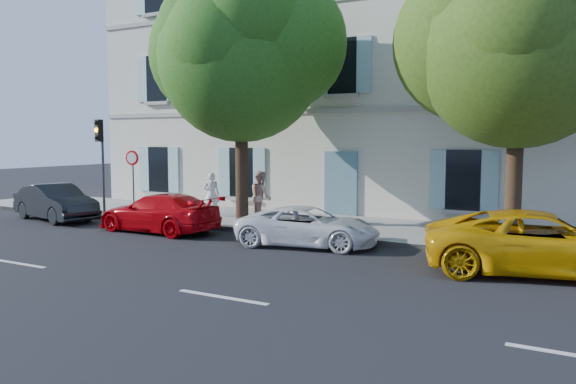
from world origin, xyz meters
The scene contains 14 objects.
ground centered at (0.00, 0.00, 0.00)m, with size 90.00×90.00×0.00m, color black.
sidewalk centered at (0.00, 4.45, 0.07)m, with size 36.00×4.50×0.15m, color #A09E96.
kerb centered at (0.00, 2.28, 0.08)m, with size 36.00×0.16×0.16m, color #9E998E.
building centered at (0.00, 10.20, 6.00)m, with size 28.00×7.00×12.00m, color beige.
car_dark_sedan centered at (-11.14, 1.26, 0.66)m, with size 1.40×4.00×1.32m, color black.
car_red_coupe centered at (-6.10, 1.12, 0.62)m, with size 1.72×4.24×1.23m, color #C1050C.
car_white_coupe centered at (-0.88, 1.29, 0.55)m, with size 1.82×3.95×1.10m, color white.
car_yellow_supercar centered at (5.09, 0.86, 0.70)m, with size 2.31×5.01×1.39m, color #DD9E09.
tree_left centered at (-4.25, 3.12, 5.52)m, with size 5.38×5.38×8.34m.
tree_right centered at (4.17, 3.32, 5.29)m, with size 5.20×5.20×8.01m.
traffic_light centered at (-10.35, 2.72, 2.70)m, with size 0.32×0.40×3.53m.
road_sign centered at (-8.99, 2.98, 1.87)m, with size 0.55×0.12×2.38m.
pedestrian_a centered at (-6.21, 4.06, 0.95)m, with size 0.58×0.38×1.59m, color silver.
pedestrian_b centered at (-3.88, 3.72, 1.02)m, with size 0.84×0.66×1.74m, color tan.
Camera 1 is at (6.02, -12.43, 2.97)m, focal length 35.00 mm.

